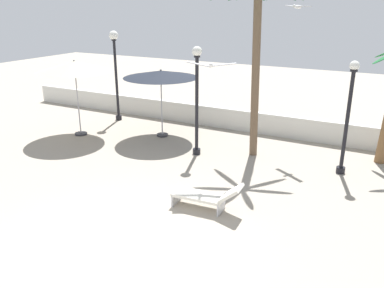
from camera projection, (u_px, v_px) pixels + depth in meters
ground_plane at (124, 245)px, 9.04m from camera, size 56.00×56.00×0.00m
boundary_wall at (261, 123)px, 16.72m from camera, size 25.20×0.30×0.88m
patio_umbrella_0 at (75, 67)px, 15.70m from camera, size 3.02×3.02×3.09m
patio_umbrella_2 at (161, 75)px, 15.65m from camera, size 2.97×2.97×2.75m
palm_tree_0 at (256, 48)px, 13.25m from camera, size 2.87×3.03×5.89m
lamp_post_0 at (348, 116)px, 12.25m from camera, size 0.29×0.29×3.58m
lamp_post_1 at (197, 93)px, 13.76m from camera, size 0.34×0.34×3.83m
lamp_post_2 at (115, 64)px, 17.90m from camera, size 0.40×0.40×4.05m
lounge_chair_0 at (207, 196)px, 10.47m from camera, size 1.92×0.68×0.84m
seagull_0 at (211, 65)px, 10.96m from camera, size 1.32×0.66×0.16m
seagull_2 at (298, 7)px, 13.50m from camera, size 1.06×0.79×0.14m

